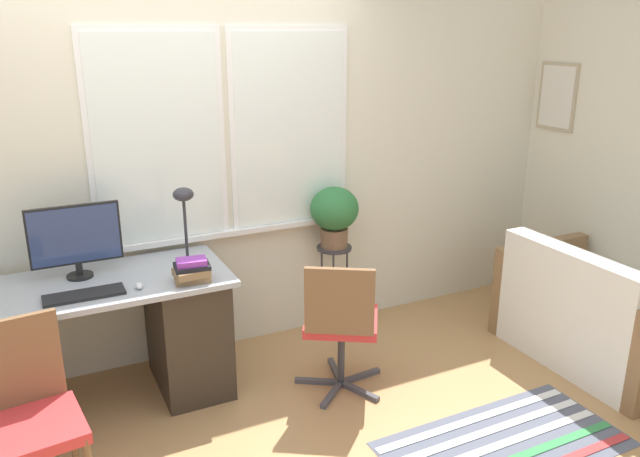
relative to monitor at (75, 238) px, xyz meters
The scene contains 15 objects.
ground_plane 1.31m from the monitor, 34.76° to the right, with size 14.00×14.00×0.00m, color tan.
wall_back_with_window 0.83m from the monitor, 23.58° to the left, with size 9.00×0.12×2.70m.
wall_right_with_picture 3.69m from the monitor, ahead, with size 0.08×9.00×2.70m.
desk 0.62m from the monitor, 118.96° to the right, with size 1.75×0.70×0.78m.
monitor is the anchor object (origin of this frame).
keyboard 0.37m from the monitor, 92.04° to the right, with size 0.41×0.15×0.02m.
mouse 0.47m from the monitor, 49.95° to the right, with size 0.04×0.07×0.03m.
desk_lamp 0.63m from the monitor, ahead, with size 0.14×0.14×0.47m.
book_stack 0.68m from the monitor, 31.73° to the right, with size 0.22×0.19×0.13m.
desk_chair_wooden 1.02m from the monitor, 113.31° to the right, with size 0.47×0.48×0.88m.
office_chair_swivel 1.60m from the monitor, 24.27° to the right, with size 0.59×0.59×0.87m.
couch_loveseat 3.34m from the monitor, 18.08° to the right, with size 0.83×1.23×0.82m.
plant_stand 1.77m from the monitor, ahead, with size 0.25×0.25×0.66m.
potted_plant 1.71m from the monitor, ahead, with size 0.34×0.34×0.43m.
floor_rug_striped 2.62m from the monitor, 37.48° to the right, with size 1.33×0.67×0.01m.
Camera 1 is at (-0.91, -3.11, 2.14)m, focal length 35.00 mm.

